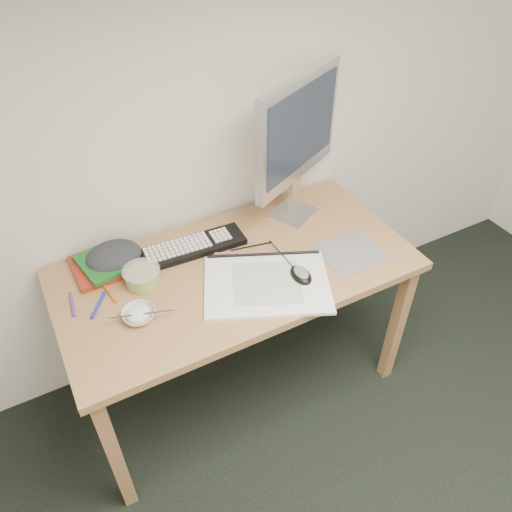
{
  "coord_description": "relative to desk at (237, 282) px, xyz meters",
  "views": [
    {
      "loc": [
        -0.94,
        0.11,
        2.07
      ],
      "look_at": [
        -0.26,
        1.37,
        0.83
      ],
      "focal_mm": 35.0,
      "sensor_mm": 36.0,
      "label": 1
    }
  ],
  "objects": [
    {
      "name": "pencil_black",
      "position": [
        0.11,
        0.08,
        0.09
      ],
      "size": [
        0.17,
        0.04,
        0.01
      ],
      "primitive_type": "cylinder",
      "rotation": [
        0.0,
        1.57,
        -0.19
      ],
      "color": "black",
      "rests_on": "desk"
    },
    {
      "name": "book_green",
      "position": [
        -0.47,
        0.23,
        0.11
      ],
      "size": [
        0.18,
        0.23,
        0.02
      ],
      "primitive_type": "cube",
      "rotation": [
        0.0,
        0.0,
        0.19
      ],
      "color": "#175E20",
      "rests_on": "book_red"
    },
    {
      "name": "book_red",
      "position": [
        -0.49,
        0.24,
        0.09
      ],
      "size": [
        0.17,
        0.22,
        0.02
      ],
      "primitive_type": "cube",
      "rotation": [
        0.0,
        0.0,
        0.03
      ],
      "color": "maroon",
      "rests_on": "desk"
    },
    {
      "name": "marker_orange",
      "position": [
        -0.48,
        0.09,
        0.09
      ],
      "size": [
        0.03,
        0.12,
        0.01
      ],
      "primitive_type": "cylinder",
      "rotation": [
        0.0,
        1.57,
        1.72
      ],
      "color": "#C36416",
      "rests_on": "desk"
    },
    {
      "name": "desk",
      "position": [
        0.0,
        0.0,
        0.0
      ],
      "size": [
        1.4,
        0.7,
        0.75
      ],
      "color": "#A67B4C",
      "rests_on": "ground"
    },
    {
      "name": "pencil_tan",
      "position": [
        -0.02,
        0.04,
        0.09
      ],
      "size": [
        0.14,
        0.11,
        0.01
      ],
      "primitive_type": "cylinder",
      "rotation": [
        0.0,
        1.57,
        -0.64
      ],
      "color": "tan",
      "rests_on": "desk"
    },
    {
      "name": "chopsticks",
      "position": [
        -0.42,
        -0.1,
        0.12
      ],
      "size": [
        0.22,
        0.08,
        0.02
      ],
      "primitive_type": "cylinder",
      "rotation": [
        0.0,
        1.57,
        -0.31
      ],
      "color": "silver",
      "rests_on": "rice_bowl"
    },
    {
      "name": "marker_purple",
      "position": [
        -0.62,
        0.09,
        0.09
      ],
      "size": [
        0.02,
        0.12,
        0.01
      ],
      "primitive_type": "cylinder",
      "rotation": [
        0.0,
        1.57,
        1.46
      ],
      "color": "#662894",
      "rests_on": "desk"
    },
    {
      "name": "fruit_tub",
      "position": [
        -0.35,
        0.08,
        0.12
      ],
      "size": [
        0.17,
        0.17,
        0.07
      ],
      "primitive_type": "cylinder",
      "rotation": [
        0.0,
        0.0,
        0.25
      ],
      "color": "#DCD84D",
      "rests_on": "desk"
    },
    {
      "name": "pencil_pink",
      "position": [
        0.02,
        0.07,
        0.09
      ],
      "size": [
        0.17,
        0.1,
        0.01
      ],
      "primitive_type": "cylinder",
      "rotation": [
        0.0,
        1.57,
        -0.53
      ],
      "color": "#CF6788",
      "rests_on": "desk"
    },
    {
      "name": "mouse",
      "position": [
        0.19,
        -0.18,
        0.11
      ],
      "size": [
        0.07,
        0.12,
        0.04
      ],
      "primitive_type": "ellipsoid",
      "rotation": [
        0.0,
        0.0,
        -0.03
      ],
      "color": "black",
      "rests_on": "sketchpad"
    },
    {
      "name": "marker_blue",
      "position": [
        -0.54,
        0.04,
        0.09
      ],
      "size": [
        0.08,
        0.11,
        0.01
      ],
      "primitive_type": "cylinder",
      "rotation": [
        0.0,
        1.57,
        0.96
      ],
      "color": "#2121B4",
      "rests_on": "desk"
    },
    {
      "name": "sketchpad",
      "position": [
        0.05,
        -0.15,
        0.09
      ],
      "size": [
        0.56,
        0.5,
        0.01
      ],
      "primitive_type": "cube",
      "rotation": [
        0.0,
        0.0,
        -0.42
      ],
      "color": "silver",
      "rests_on": "desk"
    },
    {
      "name": "keyboard",
      "position": [
        -0.1,
        0.18,
        0.09
      ],
      "size": [
        0.43,
        0.15,
        0.02
      ],
      "primitive_type": "cube",
      "rotation": [
        0.0,
        0.0,
        -0.05
      ],
      "color": "black",
      "rests_on": "desk"
    },
    {
      "name": "rice_bowl",
      "position": [
        -0.42,
        -0.08,
        0.1
      ],
      "size": [
        0.14,
        0.14,
        0.04
      ],
      "primitive_type": "imported",
      "rotation": [
        0.0,
        0.0,
        -0.27
      ],
      "color": "silver",
      "rests_on": "desk"
    },
    {
      "name": "monitor",
      "position": [
        0.38,
        0.2,
        0.47
      ],
      "size": [
        0.5,
        0.27,
        0.62
      ],
      "rotation": [
        0.0,
        0.0,
        0.46
      ],
      "color": "silver",
      "rests_on": "desk"
    },
    {
      "name": "cloth_lump",
      "position": [
        -0.41,
        0.24,
        0.12
      ],
      "size": [
        0.21,
        0.18,
        0.08
      ],
      "primitive_type": "ellipsoid",
      "rotation": [
        0.0,
        0.0,
        -0.19
      ],
      "color": "#282C30",
      "rests_on": "desk"
    },
    {
      "name": "mousepad",
      "position": [
        0.45,
        -0.14,
        0.08
      ],
      "size": [
        0.25,
        0.23,
        0.0
      ],
      "primitive_type": "cube",
      "rotation": [
        0.0,
        0.0,
        0.03
      ],
      "color": "gray",
      "rests_on": "desk"
    }
  ]
}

